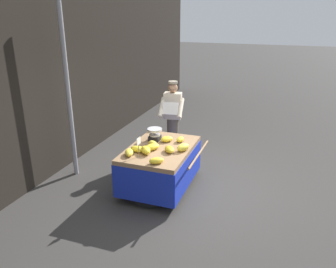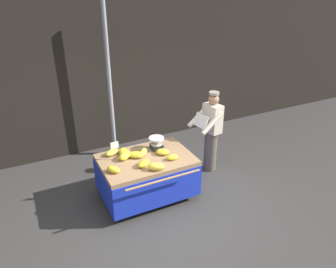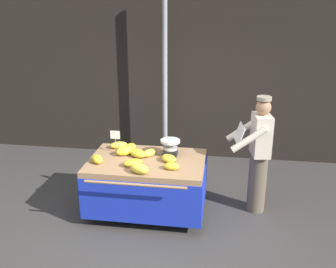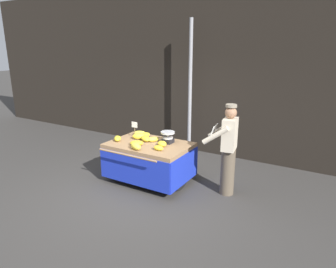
{
  "view_description": "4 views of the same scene",
  "coord_description": "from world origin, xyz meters",
  "px_view_note": "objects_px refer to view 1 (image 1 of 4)",
  "views": [
    {
      "loc": [
        -5.37,
        -1.39,
        3.14
      ],
      "look_at": [
        0.13,
        0.58,
        0.99
      ],
      "focal_mm": 35.91,
      "sensor_mm": 36.0,
      "label": 1
    },
    {
      "loc": [
        -1.94,
        -3.84,
        3.61
      ],
      "look_at": [
        0.33,
        0.71,
        1.15
      ],
      "focal_mm": 33.79,
      "sensor_mm": 36.0,
      "label": 2
    },
    {
      "loc": [
        0.91,
        -4.27,
        2.98
      ],
      "look_at": [
        0.16,
        0.65,
        1.21
      ],
      "focal_mm": 41.7,
      "sensor_mm": 36.0,
      "label": 3
    },
    {
      "loc": [
        3.18,
        -4.19,
        2.71
      ],
      "look_at": [
        0.33,
        0.59,
        1.09
      ],
      "focal_mm": 32.82,
      "sensor_mm": 36.0,
      "label": 4
    }
  ],
  "objects_px": {
    "banana_cart": "(160,158)",
    "banana_bunch_5": "(129,152)",
    "banana_bunch_6": "(138,149)",
    "banana_bunch_9": "(152,147)",
    "banana_bunch_4": "(153,144)",
    "street_pole": "(68,94)",
    "banana_bunch_1": "(180,139)",
    "banana_bunch_3": "(156,161)",
    "banana_bunch_8": "(183,147)",
    "vendor_person": "(173,119)",
    "price_sign": "(139,143)",
    "banana_bunch_0": "(169,149)",
    "weighing_scale": "(155,134)",
    "banana_bunch_7": "(146,150)",
    "banana_bunch_2": "(167,139)"
  },
  "relations": [
    {
      "from": "banana_bunch_2",
      "to": "banana_bunch_4",
      "type": "bearing_deg",
      "value": 152.96
    },
    {
      "from": "banana_bunch_5",
      "to": "banana_bunch_6",
      "type": "distance_m",
      "value": 0.2
    },
    {
      "from": "weighing_scale",
      "to": "banana_bunch_8",
      "type": "relative_size",
      "value": 1.03
    },
    {
      "from": "weighing_scale",
      "to": "banana_bunch_0",
      "type": "relative_size",
      "value": 1.06
    },
    {
      "from": "price_sign",
      "to": "banana_bunch_5",
      "type": "relative_size",
      "value": 1.3
    },
    {
      "from": "banana_bunch_8",
      "to": "vendor_person",
      "type": "relative_size",
      "value": 0.16
    },
    {
      "from": "banana_bunch_7",
      "to": "banana_bunch_3",
      "type": "bearing_deg",
      "value": -133.95
    },
    {
      "from": "banana_bunch_0",
      "to": "banana_bunch_3",
      "type": "relative_size",
      "value": 1.09
    },
    {
      "from": "banana_bunch_9",
      "to": "weighing_scale",
      "type": "bearing_deg",
      "value": 15.68
    },
    {
      "from": "banana_cart",
      "to": "weighing_scale",
      "type": "xyz_separation_m",
      "value": [
        0.3,
        0.22,
        0.34
      ]
    },
    {
      "from": "banana_bunch_4",
      "to": "banana_bunch_5",
      "type": "height_order",
      "value": "same"
    },
    {
      "from": "banana_bunch_1",
      "to": "vendor_person",
      "type": "bearing_deg",
      "value": 25.35
    },
    {
      "from": "banana_bunch_1",
      "to": "banana_bunch_6",
      "type": "bearing_deg",
      "value": 141.7
    },
    {
      "from": "banana_bunch_6",
      "to": "banana_bunch_9",
      "type": "xyz_separation_m",
      "value": [
        0.16,
        -0.2,
        0.0
      ]
    },
    {
      "from": "banana_bunch_0",
      "to": "banana_bunch_3",
      "type": "distance_m",
      "value": 0.52
    },
    {
      "from": "banana_bunch_5",
      "to": "banana_bunch_6",
      "type": "relative_size",
      "value": 0.93
    },
    {
      "from": "banana_bunch_1",
      "to": "banana_bunch_4",
      "type": "distance_m",
      "value": 0.55
    },
    {
      "from": "banana_bunch_5",
      "to": "banana_cart",
      "type": "bearing_deg",
      "value": -36.61
    },
    {
      "from": "street_pole",
      "to": "banana_cart",
      "type": "bearing_deg",
      "value": -88.99
    },
    {
      "from": "price_sign",
      "to": "banana_bunch_8",
      "type": "xyz_separation_m",
      "value": [
        0.49,
        -0.63,
        -0.18
      ]
    },
    {
      "from": "weighing_scale",
      "to": "banana_bunch_0",
      "type": "height_order",
      "value": "weighing_scale"
    },
    {
      "from": "price_sign",
      "to": "banana_bunch_6",
      "type": "xyz_separation_m",
      "value": [
        0.18,
        0.1,
        -0.2
      ]
    },
    {
      "from": "banana_bunch_0",
      "to": "banana_bunch_6",
      "type": "xyz_separation_m",
      "value": [
        -0.18,
        0.52,
        0.0
      ]
    },
    {
      "from": "banana_cart",
      "to": "banana_bunch_9",
      "type": "height_order",
      "value": "banana_bunch_9"
    },
    {
      "from": "weighing_scale",
      "to": "banana_bunch_9",
      "type": "xyz_separation_m",
      "value": [
        -0.45,
        -0.13,
        -0.06
      ]
    },
    {
      "from": "banana_bunch_3",
      "to": "banana_bunch_8",
      "type": "relative_size",
      "value": 0.89
    },
    {
      "from": "weighing_scale",
      "to": "banana_bunch_3",
      "type": "xyz_separation_m",
      "value": [
        -0.96,
        -0.41,
        -0.07
      ]
    },
    {
      "from": "banana_bunch_3",
      "to": "banana_bunch_7",
      "type": "relative_size",
      "value": 0.89
    },
    {
      "from": "street_pole",
      "to": "banana_bunch_0",
      "type": "relative_size",
      "value": 12.61
    },
    {
      "from": "banana_bunch_6",
      "to": "banana_bunch_9",
      "type": "bearing_deg",
      "value": -50.51
    },
    {
      "from": "banana_cart",
      "to": "vendor_person",
      "type": "xyz_separation_m",
      "value": [
        1.54,
        0.29,
        0.28
      ]
    },
    {
      "from": "banana_cart",
      "to": "vendor_person",
      "type": "relative_size",
      "value": 0.96
    },
    {
      "from": "street_pole",
      "to": "banana_bunch_6",
      "type": "bearing_deg",
      "value": -100.39
    },
    {
      "from": "banana_cart",
      "to": "banana_bunch_5",
      "type": "relative_size",
      "value": 6.26
    },
    {
      "from": "weighing_scale",
      "to": "banana_bunch_5",
      "type": "height_order",
      "value": "weighing_scale"
    },
    {
      "from": "banana_bunch_6",
      "to": "banana_bunch_0",
      "type": "bearing_deg",
      "value": -71.41
    },
    {
      "from": "banana_cart",
      "to": "price_sign",
      "type": "xyz_separation_m",
      "value": [
        -0.5,
        0.19,
        0.47
      ]
    },
    {
      "from": "street_pole",
      "to": "banana_bunch_1",
      "type": "height_order",
      "value": "street_pole"
    },
    {
      "from": "street_pole",
      "to": "banana_bunch_1",
      "type": "xyz_separation_m",
      "value": [
        0.42,
        -2.09,
        -0.79
      ]
    },
    {
      "from": "banana_cart",
      "to": "banana_bunch_3",
      "type": "xyz_separation_m",
      "value": [
        -0.66,
        -0.19,
        0.27
      ]
    },
    {
      "from": "banana_bunch_5",
      "to": "banana_bunch_7",
      "type": "relative_size",
      "value": 0.96
    },
    {
      "from": "banana_bunch_5",
      "to": "vendor_person",
      "type": "bearing_deg",
      "value": -2.37
    },
    {
      "from": "banana_bunch_4",
      "to": "vendor_person",
      "type": "relative_size",
      "value": 0.14
    },
    {
      "from": "street_pole",
      "to": "banana_bunch_3",
      "type": "distance_m",
      "value": 2.26
    },
    {
      "from": "banana_bunch_4",
      "to": "banana_bunch_9",
      "type": "xyz_separation_m",
      "value": [
        -0.16,
        -0.05,
        0.0
      ]
    },
    {
      "from": "banana_bunch_3",
      "to": "banana_bunch_8",
      "type": "distance_m",
      "value": 0.7
    },
    {
      "from": "banana_bunch_0",
      "to": "banana_bunch_8",
      "type": "bearing_deg",
      "value": -57.44
    },
    {
      "from": "street_pole",
      "to": "price_sign",
      "type": "height_order",
      "value": "street_pole"
    },
    {
      "from": "banana_bunch_0",
      "to": "banana_bunch_6",
      "type": "relative_size",
      "value": 0.94
    },
    {
      "from": "street_pole",
      "to": "banana_bunch_5",
      "type": "distance_m",
      "value": 1.73
    }
  ]
}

